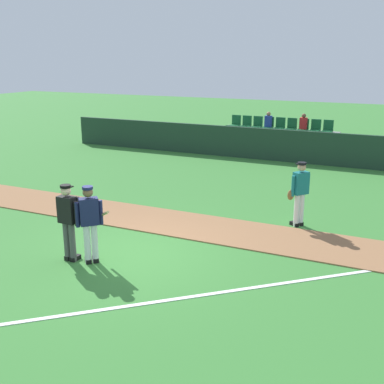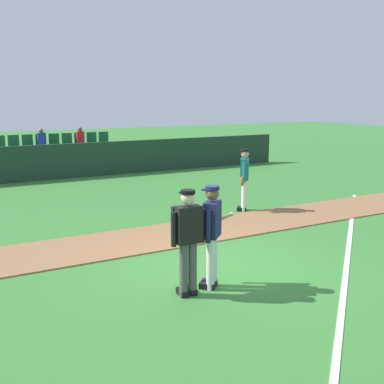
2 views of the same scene
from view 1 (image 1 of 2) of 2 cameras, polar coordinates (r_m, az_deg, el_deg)
name	(u,v)px [view 1 (image 1 of 2)]	position (r m, az deg, el deg)	size (l,w,h in m)	color
ground_plane	(132,254)	(11.12, -7.26, -7.42)	(80.00, 80.00, 0.00)	#387A33
infield_dirt_path	(176,223)	(12.96, -1.97, -3.76)	(28.00, 1.90, 0.03)	#936642
foul_line_chalk	(249,288)	(9.56, 6.89, -11.49)	(12.00, 0.10, 0.01)	white
dugout_fence	(268,144)	(21.01, 9.20, 5.69)	(20.00, 0.16, 1.38)	#1E3828
stadium_bleachers	(277,144)	(22.43, 10.20, 5.79)	(5.55, 2.10, 1.90)	slate
batter_navy_jersey	(90,222)	(10.47, -12.24, -3.51)	(0.73, 0.68, 1.76)	white
umpire_home_plate	(69,218)	(10.70, -14.69, -3.07)	(0.59, 0.32, 1.76)	#4C4C4C
runner_teal_jersey	(300,192)	(12.79, 12.86, 0.03)	(0.52, 0.54, 1.76)	white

